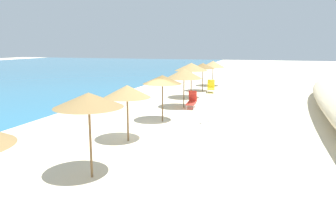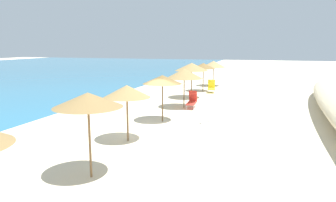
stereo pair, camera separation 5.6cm
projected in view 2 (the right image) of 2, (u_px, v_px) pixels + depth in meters
name	position (u px, v px, depth m)	size (l,w,h in m)	color
ground_plane	(161.00, 130.00, 16.11)	(160.00, 160.00, 0.00)	beige
beach_umbrella_3	(88.00, 100.00, 9.86)	(2.20, 2.20, 2.80)	brown
beach_umbrella_4	(127.00, 91.00, 13.82)	(2.09, 2.09, 2.53)	brown
beach_umbrella_5	(162.00, 80.00, 17.44)	(2.19, 2.19, 2.63)	brown
beach_umbrella_6	(184.00, 74.00, 21.37)	(2.50, 2.50, 2.70)	brown
beach_umbrella_7	(192.00, 67.00, 25.26)	(2.66, 2.66, 2.87)	brown
beach_umbrella_8	(203.00, 66.00, 29.11)	(2.20, 2.20, 2.64)	brown
beach_umbrella_9	(214.00, 64.00, 32.95)	(2.50, 2.50, 2.65)	brown
lounge_chair_0	(211.00, 87.00, 28.72)	(1.39, 0.86, 1.15)	yellow
lounge_chair_2	(192.00, 101.00, 21.65)	(1.59, 0.69, 1.15)	red
cooler_box	(206.00, 120.00, 17.20)	(0.51, 0.32, 0.42)	white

